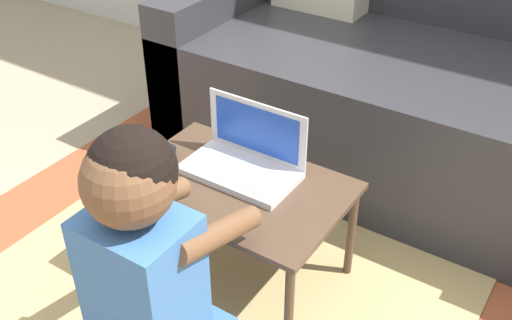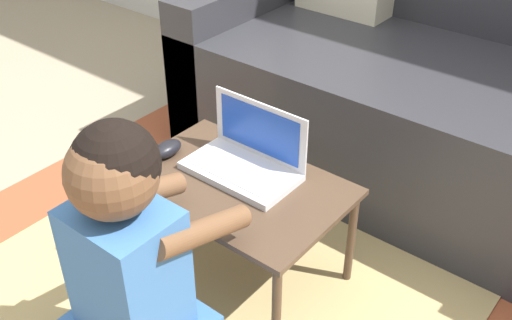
# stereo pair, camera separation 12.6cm
# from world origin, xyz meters

# --- Properties ---
(area_rug) EXTENTS (1.83, 1.79, 0.01)m
(area_rug) POSITION_xyz_m (-0.06, 0.01, 0.00)
(area_rug) COLOR #9E4C2D
(area_rug) RESTS_ON ground_plane
(couch) EXTENTS (1.75, 0.87, 0.92)m
(couch) POSITION_xyz_m (0.13, 1.10, 0.31)
(couch) COLOR #2D2D33
(couch) RESTS_ON ground_plane
(laptop_desk) EXTENTS (0.60, 0.40, 0.33)m
(laptop_desk) POSITION_xyz_m (-0.06, 0.22, 0.30)
(laptop_desk) COLOR #4C3828
(laptop_desk) RESTS_ON ground_plane
(laptop) EXTENTS (0.31, 0.18, 0.19)m
(laptop) POSITION_xyz_m (-0.08, 0.28, 0.36)
(laptop) COLOR silver
(laptop) RESTS_ON laptop_desk
(computer_mouse) EXTENTS (0.06, 0.10, 0.04)m
(computer_mouse) POSITION_xyz_m (-0.30, 0.20, 0.35)
(computer_mouse) COLOR black
(computer_mouse) RESTS_ON laptop_desk
(person_seated) EXTENTS (0.30, 0.42, 0.72)m
(person_seated) POSITION_xyz_m (-0.02, -0.19, 0.34)
(person_seated) COLOR #3D70B2
(person_seated) RESTS_ON ground_plane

